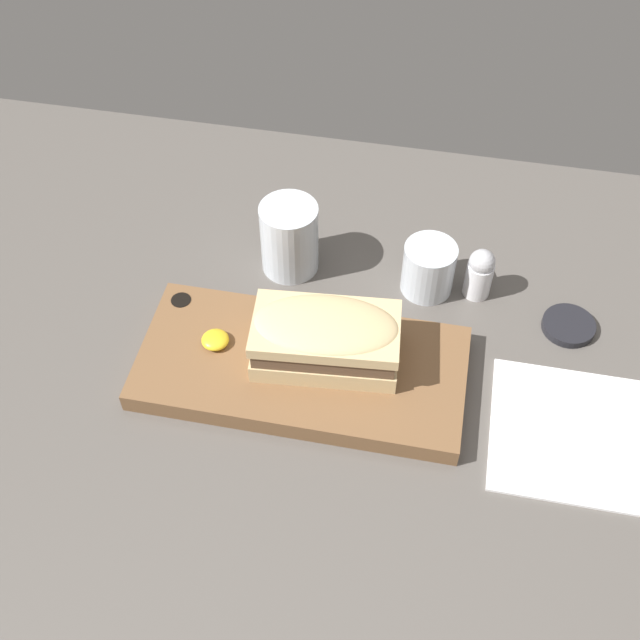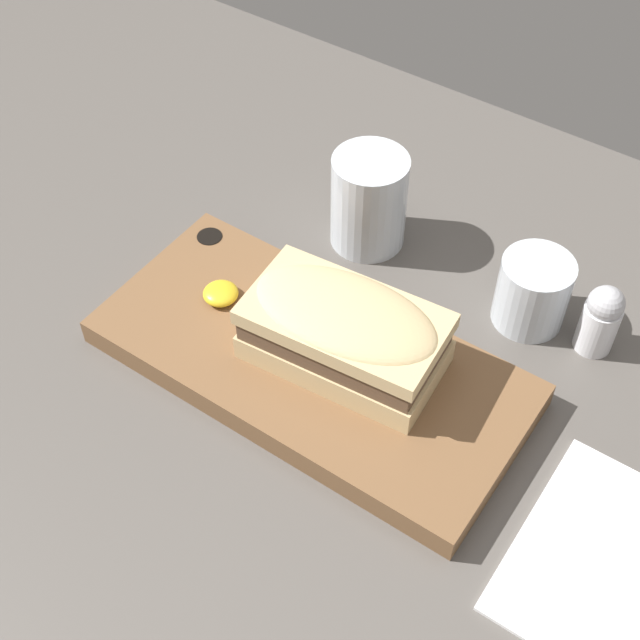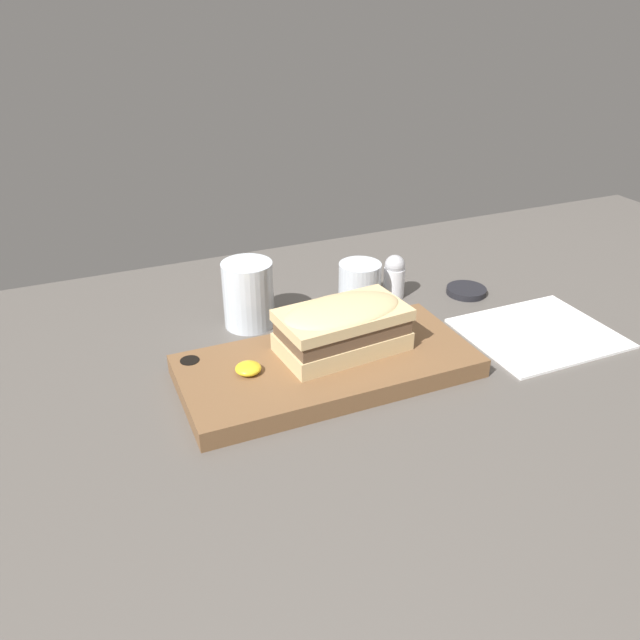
{
  "view_description": "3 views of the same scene",
  "coord_description": "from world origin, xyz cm",
  "px_view_note": "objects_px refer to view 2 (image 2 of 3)",
  "views": [
    {
      "loc": [
        3.8,
        -51.8,
        80.18
      ],
      "look_at": [
        -7.54,
        6.5,
        9.19
      ],
      "focal_mm": 45.0,
      "sensor_mm": 36.0,
      "label": 1
    },
    {
      "loc": [
        19.51,
        -36.59,
        65.76
      ],
      "look_at": [
        -9.38,
        5.29,
        7.42
      ],
      "focal_mm": 50.0,
      "sensor_mm": 36.0,
      "label": 2
    },
    {
      "loc": [
        -37.76,
        -60.1,
        47.76
      ],
      "look_at": [
        -8.42,
        8.04,
        7.91
      ],
      "focal_mm": 35.0,
      "sensor_mm": 36.0,
      "label": 3
    }
  ],
  "objects_px": {
    "wine_glass": "(532,294)",
    "salt_shaker": "(601,319)",
    "sandwich": "(345,330)",
    "water_glass": "(369,206)",
    "serving_board": "(310,362)"
  },
  "relations": [
    {
      "from": "wine_glass",
      "to": "water_glass",
      "type": "bearing_deg",
      "value": 178.32
    },
    {
      "from": "wine_glass",
      "to": "salt_shaker",
      "type": "relative_size",
      "value": 0.97
    },
    {
      "from": "sandwich",
      "to": "wine_glass",
      "type": "relative_size",
      "value": 2.48
    },
    {
      "from": "sandwich",
      "to": "wine_glass",
      "type": "height_order",
      "value": "sandwich"
    },
    {
      "from": "serving_board",
      "to": "water_glass",
      "type": "xyz_separation_m",
      "value": [
        -0.05,
        0.18,
        0.03
      ]
    },
    {
      "from": "water_glass",
      "to": "wine_glass",
      "type": "bearing_deg",
      "value": -1.68
    },
    {
      "from": "water_glass",
      "to": "wine_glass",
      "type": "height_order",
      "value": "water_glass"
    },
    {
      "from": "sandwich",
      "to": "water_glass",
      "type": "bearing_deg",
      "value": 115.85
    },
    {
      "from": "wine_glass",
      "to": "salt_shaker",
      "type": "bearing_deg",
      "value": 2.76
    },
    {
      "from": "sandwich",
      "to": "water_glass",
      "type": "xyz_separation_m",
      "value": [
        -0.08,
        0.16,
        -0.02
      ]
    },
    {
      "from": "sandwich",
      "to": "salt_shaker",
      "type": "relative_size",
      "value": 2.39
    },
    {
      "from": "salt_shaker",
      "to": "serving_board",
      "type": "bearing_deg",
      "value": -138.73
    },
    {
      "from": "sandwich",
      "to": "water_glass",
      "type": "height_order",
      "value": "water_glass"
    },
    {
      "from": "serving_board",
      "to": "wine_glass",
      "type": "distance_m",
      "value": 0.22
    },
    {
      "from": "water_glass",
      "to": "wine_glass",
      "type": "distance_m",
      "value": 0.18
    }
  ]
}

